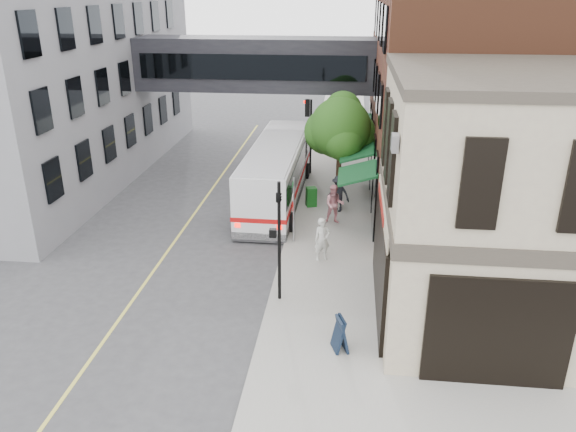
% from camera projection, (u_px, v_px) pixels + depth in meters
% --- Properties ---
extents(ground, '(120.00, 120.00, 0.00)m').
position_uv_depth(ground, '(260.00, 332.00, 18.79)').
color(ground, '#38383A').
rests_on(ground, ground).
extents(sidewalk_main, '(4.00, 60.00, 0.15)m').
position_uv_depth(sidewalk_main, '(335.00, 192.00, 31.43)').
color(sidewalk_main, gray).
rests_on(sidewalk_main, ground).
extents(corner_building, '(10.19, 8.12, 8.45)m').
position_uv_depth(corner_building, '(542.00, 204.00, 18.11)').
color(corner_building, tan).
rests_on(corner_building, ground).
extents(brick_building, '(13.76, 18.00, 14.00)m').
position_uv_depth(brick_building, '(494.00, 65.00, 28.91)').
color(brick_building, '#582E1B').
rests_on(brick_building, ground).
extents(opposite_building, '(14.00, 24.00, 14.00)m').
position_uv_depth(opposite_building, '(12.00, 56.00, 32.61)').
color(opposite_building, slate).
rests_on(opposite_building, ground).
extents(skyway_bridge, '(14.00, 3.18, 3.00)m').
position_uv_depth(skyway_bridge, '(256.00, 64.00, 33.20)').
color(skyway_bridge, black).
rests_on(skyway_bridge, ground).
extents(traffic_signal_near, '(0.44, 0.22, 4.60)m').
position_uv_depth(traffic_signal_near, '(278.00, 227.00, 19.46)').
color(traffic_signal_near, black).
rests_on(traffic_signal_near, sidewalk_main).
extents(traffic_signal_far, '(0.53, 0.28, 4.50)m').
position_uv_depth(traffic_signal_far, '(309.00, 122.00, 33.14)').
color(traffic_signal_far, black).
rests_on(traffic_signal_far, sidewalk_main).
extents(street_sign_pole, '(0.08, 0.75, 3.00)m').
position_uv_depth(street_sign_pole, '(294.00, 204.00, 24.45)').
color(street_sign_pole, gray).
rests_on(street_sign_pole, sidewalk_main).
extents(street_tree, '(3.80, 3.20, 5.60)m').
position_uv_depth(street_tree, '(340.00, 128.00, 29.24)').
color(street_tree, '#382619').
rests_on(street_tree, sidewalk_main).
extents(lane_marking, '(0.12, 40.00, 0.01)m').
position_uv_depth(lane_marking, '(194.00, 214.00, 28.50)').
color(lane_marking, '#D8CC4C').
rests_on(lane_marking, ground).
extents(bus, '(2.90, 11.43, 3.06)m').
position_uv_depth(bus, '(277.00, 170.00, 29.74)').
color(bus, white).
rests_on(bus, ground).
extents(pedestrian_a, '(0.79, 0.67, 1.84)m').
position_uv_depth(pedestrian_a, '(322.00, 239.00, 23.10)').
color(pedestrian_a, silver).
rests_on(pedestrian_a, sidewalk_main).
extents(pedestrian_b, '(0.97, 0.78, 1.93)m').
position_uv_depth(pedestrian_b, '(334.00, 204.00, 26.71)').
color(pedestrian_b, pink).
rests_on(pedestrian_b, sidewalk_main).
extents(pedestrian_c, '(1.38, 1.11, 1.87)m').
position_uv_depth(pedestrian_c, '(338.00, 194.00, 28.18)').
color(pedestrian_c, black).
rests_on(pedestrian_c, sidewalk_main).
extents(newspaper_box, '(0.62, 0.58, 1.01)m').
position_uv_depth(newspaper_box, '(311.00, 197.00, 29.00)').
color(newspaper_box, '#145717').
rests_on(newspaper_box, sidewalk_main).
extents(sandwich_board, '(0.60, 0.74, 1.14)m').
position_uv_depth(sandwich_board, '(340.00, 334.00, 17.41)').
color(sandwich_board, black).
rests_on(sandwich_board, sidewalk_main).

